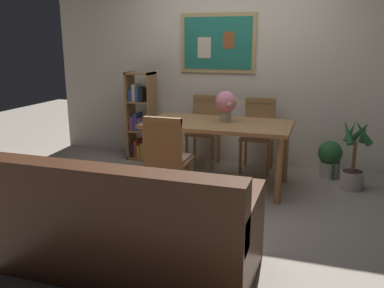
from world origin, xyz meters
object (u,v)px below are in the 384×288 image
at_px(dining_chair_near_left, 167,153).
at_px(dining_chair_far_right, 258,129).
at_px(dining_table, 218,131).
at_px(potted_palm, 354,162).
at_px(leather_couch, 127,228).
at_px(potted_ivy, 330,158).
at_px(bookshelf, 140,119).
at_px(dining_chair_far_left, 205,124).
at_px(flower_vase, 226,103).

relative_size(dining_chair_near_left, dining_chair_far_right, 1.00).
bearing_deg(dining_chair_near_left, dining_table, 65.49).
bearing_deg(potted_palm, leather_couch, -126.01).
bearing_deg(potted_ivy, dining_chair_near_left, -137.79).
relative_size(dining_chair_far_right, potted_palm, 1.11).
bearing_deg(dining_chair_far_right, dining_chair_near_left, -115.47).
height_order(dining_table, bookshelf, bookshelf).
height_order(dining_table, potted_palm, potted_palm).
distance_m(dining_chair_far_right, bookshelf, 1.63).
bearing_deg(dining_table, potted_palm, 12.93).
xyz_separation_m(dining_chair_near_left, potted_ivy, (1.55, 1.40, -0.30)).
height_order(dining_chair_far_left, potted_ivy, dining_chair_far_left).
xyz_separation_m(leather_couch, potted_ivy, (1.39, 2.59, -0.07)).
bearing_deg(flower_vase, dining_table, -131.42).
bearing_deg(potted_ivy, dining_chair_far_right, 179.08).
relative_size(dining_chair_far_left, leather_couch, 0.51).
distance_m(leather_couch, bookshelf, 2.87).
bearing_deg(dining_chair_near_left, flower_vase, 63.48).
relative_size(dining_table, bookshelf, 1.34).
xyz_separation_m(dining_chair_far_left, potted_ivy, (1.58, -0.06, -0.30)).
relative_size(potted_ivy, potted_palm, 0.59).
distance_m(bookshelf, potted_palm, 2.78).
height_order(dining_table, dining_chair_far_left, dining_chair_far_left).
distance_m(dining_table, bookshelf, 1.48).
distance_m(dining_table, potted_ivy, 1.45).
height_order(dining_table, potted_ivy, dining_table).
bearing_deg(bookshelf, flower_vase, -25.52).
distance_m(dining_table, dining_chair_far_left, 0.84).
height_order(dining_chair_far_right, bookshelf, bookshelf).
bearing_deg(potted_ivy, flower_vase, -152.20).
xyz_separation_m(leather_couch, potted_palm, (1.63, 2.24, 0.00)).
relative_size(potted_ivy, flower_vase, 1.43).
height_order(dining_chair_far_right, flower_vase, flower_vase).
bearing_deg(flower_vase, dining_chair_near_left, -116.52).
relative_size(dining_table, potted_palm, 1.96).
bearing_deg(potted_ivy, potted_palm, -55.32).
height_order(dining_chair_far_right, potted_palm, dining_chair_far_right).
distance_m(bookshelf, potted_ivy, 2.52).
bearing_deg(bookshelf, dining_table, -29.53).
relative_size(dining_chair_far_right, leather_couch, 0.51).
relative_size(dining_chair_far_right, bookshelf, 0.76).
relative_size(dining_chair_far_right, potted_ivy, 1.87).
height_order(leather_couch, potted_palm, leather_couch).
bearing_deg(potted_palm, dining_table, -167.07).
bearing_deg(flower_vase, leather_couch, -96.82).
xyz_separation_m(potted_palm, flower_vase, (-1.39, -0.26, 0.61)).
distance_m(dining_chair_far_left, leather_couch, 2.67).
height_order(leather_couch, potted_ivy, leather_couch).
bearing_deg(dining_chair_near_left, potted_palm, 30.47).
relative_size(leather_couch, bookshelf, 1.50).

